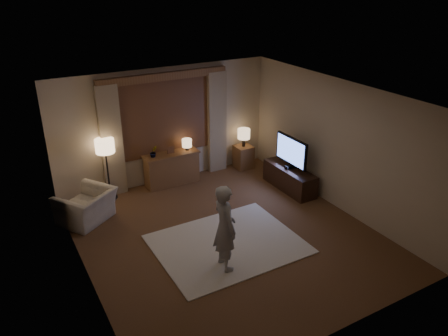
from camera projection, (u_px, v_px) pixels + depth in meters
room at (214, 160)px, 7.86m from camera, size 5.04×5.54×2.64m
rug at (228, 244)px, 7.75m from camera, size 2.50×2.00×0.02m
sideboard at (172, 169)px, 9.84m from camera, size 1.20×0.40×0.70m
picture_frame at (171, 151)px, 9.65m from camera, size 0.16×0.02×0.20m
plant at (154, 152)px, 9.45m from camera, size 0.17×0.13×0.30m
table_lamp_sideboard at (187, 143)px, 9.79m from camera, size 0.22×0.22×0.30m
floor_lamp at (105, 149)px, 8.88m from camera, size 0.39×0.39×1.34m
armchair at (86, 207)px, 8.36m from camera, size 1.27×1.24×0.63m
side_table at (243, 157)px, 10.68m from camera, size 0.40×0.40×0.56m
table_lamp_side at (244, 134)px, 10.43m from camera, size 0.30×0.30×0.44m
tv_stand at (290, 178)px, 9.64m from camera, size 0.45×1.40×0.50m
tv at (291, 151)px, 9.37m from camera, size 0.24×0.99×0.71m
person at (225, 228)px, 6.86m from camera, size 0.38×0.55×1.47m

